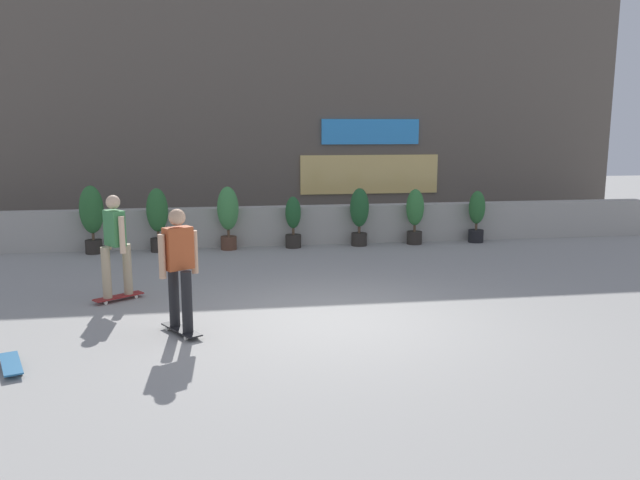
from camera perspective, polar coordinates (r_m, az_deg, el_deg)
ground_plane at (r=9.16m, az=1.46°, el=-7.21°), size 48.00×48.00×0.00m
planter_wall at (r=14.86m, az=-2.68°, el=1.34°), size 18.00×0.40×0.90m
building_backdrop at (r=18.66m, az=-4.11°, el=11.76°), size 20.00×2.08×6.50m
potted_plant_0 at (r=14.54m, az=-19.97°, el=2.21°), size 0.51×0.51×1.49m
potted_plant_1 at (r=14.35m, az=-14.51°, el=2.16°), size 0.47×0.47×1.41m
potted_plant_2 at (r=14.27m, az=-8.33°, el=2.39°), size 0.48×0.48×1.43m
potted_plant_3 at (r=14.39m, az=-2.45°, el=1.72°), size 0.36×0.36×1.18m
potted_plant_4 at (r=14.62m, az=3.59°, el=2.42°), size 0.44×0.44×1.35m
potted_plant_5 at (r=14.97m, az=8.60°, el=2.38°), size 0.42×0.42×1.30m
potted_plant_6 at (r=15.51m, az=14.01°, el=2.25°), size 0.39×0.39×1.24m
skater_mid_plaza at (r=10.42m, az=-18.05°, el=-0.24°), size 0.76×0.63×1.70m
skater_far_right at (r=8.49m, az=-12.66°, el=-2.29°), size 0.59×0.79×1.70m
skateboard_near_camera at (r=8.17m, az=-26.20°, el=-10.03°), size 0.48×0.82×0.08m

